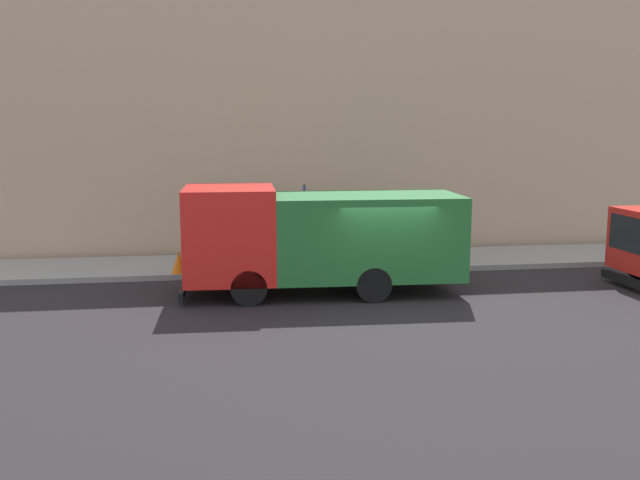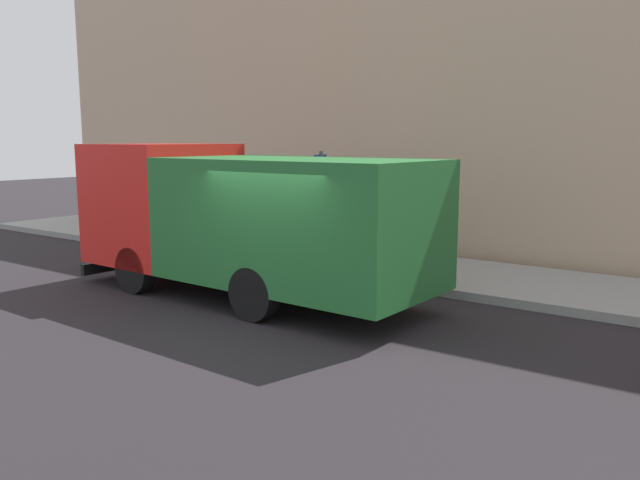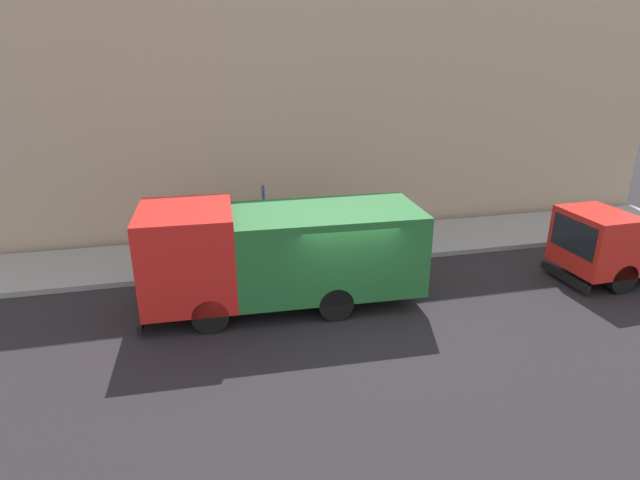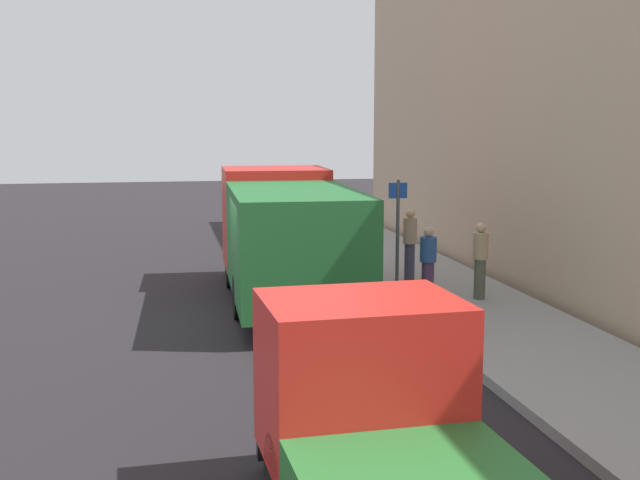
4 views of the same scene
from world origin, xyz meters
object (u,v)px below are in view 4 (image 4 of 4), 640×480
Objects in this scene: traffic_cone_orange at (350,251)px; pedestrian_third at (480,258)px; small_flatbed_truck at (392,443)px; street_sign_post at (398,225)px; pedestrian_standing at (410,242)px; pedestrian_walking at (428,260)px; large_utility_truck at (287,234)px.

pedestrian_third is at bearing -71.04° from traffic_cone_orange.
traffic_cone_orange is (3.04, 14.39, -0.54)m from small_flatbed_truck.
street_sign_post is (3.25, 10.58, 0.66)m from small_flatbed_truck.
traffic_cone_orange is at bearing 93.13° from street_sign_post.
pedestrian_standing is 2.52m from pedestrian_third.
pedestrian_standing reaches higher than pedestrian_walking.
small_flatbed_truck is at bearing -91.56° from large_utility_truck.
pedestrian_walking is at bearing 66.97° from small_flatbed_truck.
pedestrian_third is (0.87, -2.37, -0.04)m from pedestrian_standing.
traffic_cone_orange is (-0.72, 4.53, -0.49)m from pedestrian_walking.
pedestrian_standing is 2.90m from traffic_cone_orange.
pedestrian_walking reaches higher than traffic_cone_orange.
large_utility_truck is 4.70m from traffic_cone_orange.
large_utility_truck is 3.52m from pedestrian_standing.
large_utility_truck reaches higher than traffic_cone_orange.
traffic_cone_orange is at bearing 60.13° from large_utility_truck.
small_flatbed_truck is at bearing -107.09° from street_sign_post.
pedestrian_third is at bearing -39.35° from street_sign_post.
pedestrian_standing reaches higher than traffic_cone_orange.
pedestrian_third is at bearing 109.12° from pedestrian_walking.
pedestrian_walking is (3.12, -0.64, -0.60)m from large_utility_truck.
small_flatbed_truck is 12.32m from pedestrian_standing.
pedestrian_standing is at bearing 21.83° from large_utility_truck.
traffic_cone_orange is (-1.74, 5.07, -0.59)m from pedestrian_third.
pedestrian_standing is (3.28, 1.19, -0.47)m from large_utility_truck.
traffic_cone_orange is (2.41, 3.89, -1.09)m from large_utility_truck.
pedestrian_standing is at bearing -72.18° from traffic_cone_orange.
pedestrian_walking is 1.16m from pedestrian_third.
pedestrian_third is 0.66× the size of street_sign_post.
large_utility_truck is 4.34m from pedestrian_third.
small_flatbed_truck is at bearing 96.18° from pedestrian_third.
small_flatbed_truck is (-0.64, -10.50, -0.56)m from large_utility_truck.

